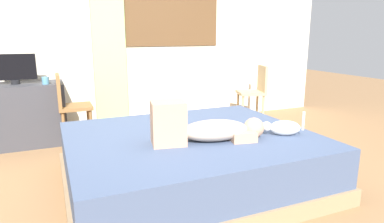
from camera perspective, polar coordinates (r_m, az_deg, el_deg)
The scene contains 11 objects.
ground_plane at distance 2.97m, azimuth 0.54°, elevation -13.09°, with size 16.00×16.00×0.00m, color olive.
back_wall_with_window at distance 4.90m, azimuth -10.72°, elevation 14.55°, with size 6.40×0.14×2.90m.
bed at distance 2.98m, azimuth -0.25°, elevation -8.22°, with size 2.12×1.79×0.46m.
person_lying at distance 2.69m, azimuth 1.90°, elevation -2.76°, with size 0.94×0.41×0.34m.
cat at distance 2.96m, azimuth 15.25°, elevation -2.66°, with size 0.33×0.22×0.21m.
desk at distance 4.49m, azimuth -26.54°, elevation -0.43°, with size 0.90×0.56×0.74m.
tv_monitor at distance 4.41m, azimuth -28.13°, elevation 6.48°, with size 0.48×0.10×0.35m.
cup at distance 4.27m, azimuth -23.74°, elevation 4.87°, with size 0.08×0.08×0.09m, color teal.
chair_by_desk at distance 4.22m, azimuth -20.29°, elevation 1.30°, with size 0.38×0.38×0.86m.
chair_spare at distance 5.07m, azimuth 10.80°, elevation 3.75°, with size 0.48×0.48×0.86m.
curtain_left at distance 4.72m, azimuth -14.03°, elevation 11.86°, with size 0.44×0.06×2.48m, color #ADCC75.
Camera 1 is at (-1.08, -2.44, 1.31)m, focal length 31.23 mm.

